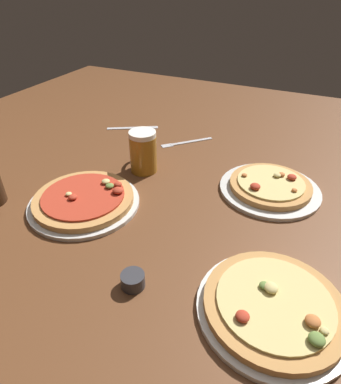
{
  "coord_description": "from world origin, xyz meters",
  "views": [
    {
      "loc": [
        0.35,
        -0.74,
        0.58
      ],
      "look_at": [
        0.0,
        0.0,
        0.02
      ],
      "focal_mm": 30.97,
      "sensor_mm": 36.0,
      "label": 1
    }
  ],
  "objects_px": {
    "pizza_plate_side": "(274,306)",
    "ramekin_sauce": "(133,280)",
    "pizza_plate_far": "(270,187)",
    "beer_mug_amber": "(143,151)",
    "fork_left": "(186,142)",
    "knife_right": "(133,128)",
    "pizza_plate_near": "(84,200)"
  },
  "relations": [
    {
      "from": "beer_mug_amber",
      "to": "knife_right",
      "type": "height_order",
      "value": "beer_mug_amber"
    },
    {
      "from": "pizza_plate_near",
      "to": "beer_mug_amber",
      "type": "distance_m",
      "value": 0.26
    },
    {
      "from": "fork_left",
      "to": "pizza_plate_side",
      "type": "bearing_deg",
      "value": -54.03
    },
    {
      "from": "ramekin_sauce",
      "to": "knife_right",
      "type": "distance_m",
      "value": 0.85
    },
    {
      "from": "knife_right",
      "to": "fork_left",
      "type": "bearing_deg",
      "value": -7.26
    },
    {
      "from": "beer_mug_amber",
      "to": "ramekin_sauce",
      "type": "xyz_separation_m",
      "value": [
        0.22,
        -0.45,
        -0.05
      ]
    },
    {
      "from": "pizza_plate_side",
      "to": "knife_right",
      "type": "height_order",
      "value": "pizza_plate_side"
    },
    {
      "from": "pizza_plate_far",
      "to": "knife_right",
      "type": "distance_m",
      "value": 0.67
    },
    {
      "from": "beer_mug_amber",
      "to": "knife_right",
      "type": "bearing_deg",
      "value": 126.68
    },
    {
      "from": "pizza_plate_far",
      "to": "fork_left",
      "type": "distance_m",
      "value": 0.42
    },
    {
      "from": "beer_mug_amber",
      "to": "pizza_plate_side",
      "type": "bearing_deg",
      "value": -36.94
    },
    {
      "from": "pizza_plate_near",
      "to": "knife_right",
      "type": "height_order",
      "value": "pizza_plate_near"
    },
    {
      "from": "ramekin_sauce",
      "to": "fork_left",
      "type": "height_order",
      "value": "ramekin_sauce"
    },
    {
      "from": "pizza_plate_side",
      "to": "fork_left",
      "type": "bearing_deg",
      "value": 125.97
    },
    {
      "from": "pizza_plate_side",
      "to": "ramekin_sauce",
      "type": "xyz_separation_m",
      "value": [
        -0.29,
        -0.06,
        -0.0
      ]
    },
    {
      "from": "pizza_plate_far",
      "to": "ramekin_sauce",
      "type": "relative_size",
      "value": 5.81
    },
    {
      "from": "fork_left",
      "to": "knife_right",
      "type": "height_order",
      "value": "same"
    },
    {
      "from": "pizza_plate_side",
      "to": "beer_mug_amber",
      "type": "distance_m",
      "value": 0.64
    },
    {
      "from": "pizza_plate_far",
      "to": "pizza_plate_side",
      "type": "xyz_separation_m",
      "value": [
        0.09,
        -0.44,
        0.0
      ]
    },
    {
      "from": "ramekin_sauce",
      "to": "knife_right",
      "type": "relative_size",
      "value": 0.26
    },
    {
      "from": "ramekin_sauce",
      "to": "pizza_plate_far",
      "type": "bearing_deg",
      "value": 68.81
    },
    {
      "from": "pizza_plate_far",
      "to": "ramekin_sauce",
      "type": "height_order",
      "value": "pizza_plate_far"
    },
    {
      "from": "pizza_plate_side",
      "to": "knife_right",
      "type": "xyz_separation_m",
      "value": [
        -0.72,
        0.67,
        -0.01
      ]
    },
    {
      "from": "knife_right",
      "to": "ramekin_sauce",
      "type": "bearing_deg",
      "value": -59.3
    },
    {
      "from": "pizza_plate_near",
      "to": "ramekin_sauce",
      "type": "bearing_deg",
      "value": -35.0
    },
    {
      "from": "pizza_plate_far",
      "to": "pizza_plate_side",
      "type": "relative_size",
      "value": 0.99
    },
    {
      "from": "pizza_plate_near",
      "to": "pizza_plate_side",
      "type": "xyz_separation_m",
      "value": [
        0.57,
        -0.13,
        0.0
      ]
    },
    {
      "from": "pizza_plate_near",
      "to": "ramekin_sauce",
      "type": "xyz_separation_m",
      "value": [
        0.28,
        -0.2,
        0.0
      ]
    },
    {
      "from": "pizza_plate_side",
      "to": "ramekin_sauce",
      "type": "height_order",
      "value": "pizza_plate_side"
    },
    {
      "from": "pizza_plate_near",
      "to": "pizza_plate_side",
      "type": "distance_m",
      "value": 0.58
    },
    {
      "from": "pizza_plate_near",
      "to": "beer_mug_amber",
      "type": "bearing_deg",
      "value": 77.03
    },
    {
      "from": "pizza_plate_side",
      "to": "beer_mug_amber",
      "type": "xyz_separation_m",
      "value": [
        -0.51,
        0.38,
        0.05
      ]
    }
  ]
}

